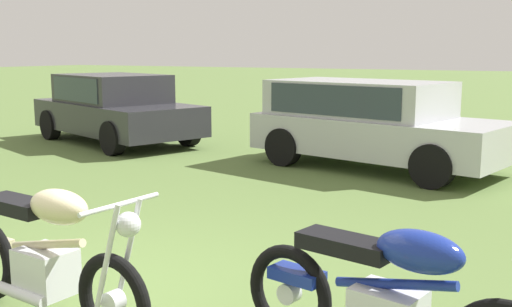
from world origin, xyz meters
TOP-DOWN VIEW (x-y plane):
  - ground_plane at (0.00, 0.00)m, footprint 120.00×120.00m
  - motorcycle_cream at (0.00, -0.36)m, footprint 2.06×0.64m
  - motorcycle_blue at (2.34, 0.10)m, footprint 2.04×0.70m
  - car_charcoal at (-5.56, 6.56)m, footprint 4.56×3.12m
  - car_silver at (0.05, 6.46)m, footprint 4.35×2.59m

SIDE VIEW (x-z plane):
  - ground_plane at x=0.00m, z-range 0.00..0.00m
  - motorcycle_blue at x=2.34m, z-range -0.03..0.99m
  - motorcycle_cream at x=0.00m, z-range -0.01..1.00m
  - car_charcoal at x=-5.56m, z-range 0.08..1.51m
  - car_silver at x=0.05m, z-range 0.12..1.55m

